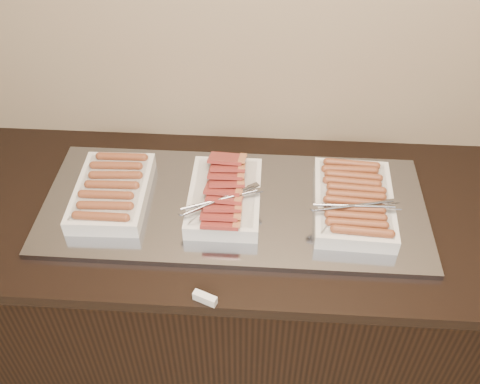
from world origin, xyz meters
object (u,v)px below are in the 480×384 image
at_px(counter, 232,292).
at_px(dish_center, 224,196).
at_px(dish_left, 112,191).
at_px(dish_right, 354,201).
at_px(warming_tray, 234,206).

xyz_separation_m(counter, dish_center, (-0.02, -0.00, 0.50)).
bearing_deg(dish_center, counter, 12.42).
relative_size(dish_left, dish_center, 0.97).
bearing_deg(dish_left, dish_right, -1.73).
bearing_deg(dish_center, dish_right, -0.04).
bearing_deg(counter, dish_left, 180.00).
bearing_deg(warming_tray, dish_right, -0.58).
bearing_deg(warming_tray, dish_left, 180.00).
bearing_deg(dish_right, warming_tray, -178.46).
bearing_deg(counter, warming_tray, 0.00).
distance_m(warming_tray, dish_left, 0.39).
xyz_separation_m(counter, dish_left, (-0.37, 0.00, 0.50)).
bearing_deg(dish_left, warming_tray, -1.44).
height_order(counter, dish_right, dish_right).
bearing_deg(warming_tray, dish_center, -171.56).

